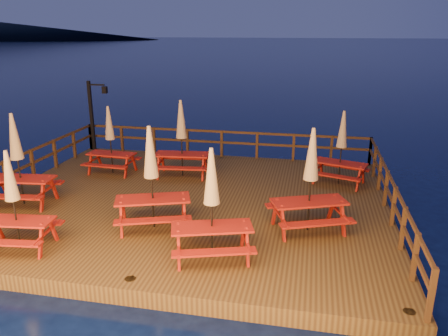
% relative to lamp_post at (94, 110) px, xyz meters
% --- Properties ---
extents(ground, '(500.00, 500.00, 0.00)m').
position_rel_lamp_post_xyz_m(ground, '(5.39, -4.55, -2.20)').
color(ground, '#050D32').
rests_on(ground, ground).
extents(deck, '(12.00, 10.00, 0.40)m').
position_rel_lamp_post_xyz_m(deck, '(5.39, -4.55, -2.00)').
color(deck, '#402B14').
rests_on(deck, ground).
extents(deck_piles, '(11.44, 9.44, 1.40)m').
position_rel_lamp_post_xyz_m(deck_piles, '(5.39, -4.55, -2.50)').
color(deck_piles, '#3E2B13').
rests_on(deck_piles, ground).
extents(railing, '(11.80, 9.75, 1.10)m').
position_rel_lamp_post_xyz_m(railing, '(5.39, -2.77, -1.03)').
color(railing, '#3E2B13').
rests_on(railing, deck).
extents(lamp_post, '(0.85, 0.18, 3.00)m').
position_rel_lamp_post_xyz_m(lamp_post, '(0.00, 0.00, 0.00)').
color(lamp_post, black).
rests_on(lamp_post, deck).
extents(picnic_table_0, '(2.13, 1.93, 2.51)m').
position_rel_lamp_post_xyz_m(picnic_table_0, '(9.99, -2.12, -0.49)').
color(picnic_table_0, maroon).
rests_on(picnic_table_0, deck).
extents(picnic_table_1, '(1.79, 1.50, 2.46)m').
position_rel_lamp_post_xyz_m(picnic_table_1, '(1.90, -2.58, -0.52)').
color(picnic_table_1, maroon).
rests_on(picnic_table_1, deck).
extents(picnic_table_2, '(2.35, 2.14, 2.76)m').
position_rel_lamp_post_xyz_m(picnic_table_2, '(5.00, -6.65, -0.36)').
color(picnic_table_2, maroon).
rests_on(picnic_table_2, deck).
extents(picnic_table_3, '(1.87, 1.60, 2.45)m').
position_rel_lamp_post_xyz_m(picnic_table_3, '(2.24, -8.40, -0.52)').
color(picnic_table_3, maroon).
rests_on(picnic_table_3, deck).
extents(picnic_table_4, '(2.06, 1.76, 2.73)m').
position_rel_lamp_post_xyz_m(picnic_table_4, '(4.51, -2.38, -0.38)').
color(picnic_table_4, maroon).
rests_on(picnic_table_4, deck).
extents(picnic_table_5, '(2.21, 2.00, 2.63)m').
position_rel_lamp_post_xyz_m(picnic_table_5, '(6.89, -7.91, -0.43)').
color(picnic_table_5, maroon).
rests_on(picnic_table_5, deck).
extents(picnic_table_6, '(2.37, 2.18, 2.75)m').
position_rel_lamp_post_xyz_m(picnic_table_6, '(9.03, -5.99, -0.37)').
color(picnic_table_6, maroon).
rests_on(picnic_table_6, deck).
extents(picnic_table_7, '(2.10, 1.79, 2.77)m').
position_rel_lamp_post_xyz_m(picnic_table_7, '(0.58, -5.91, -0.35)').
color(picnic_table_7, maroon).
rests_on(picnic_table_7, deck).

